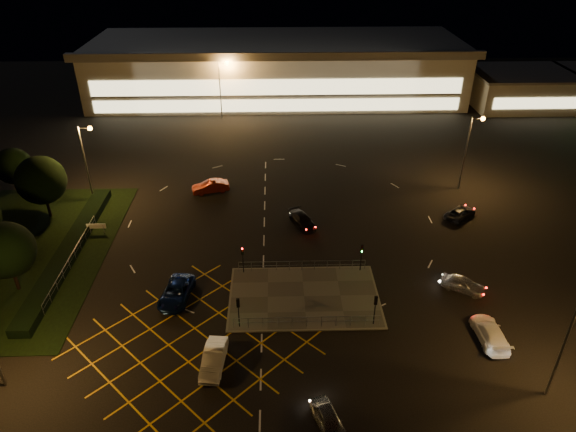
{
  "coord_description": "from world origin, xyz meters",
  "views": [
    {
      "loc": [
        -0.63,
        -40.37,
        31.99
      ],
      "look_at": [
        0.78,
        9.97,
        2.0
      ],
      "focal_mm": 32.0,
      "sensor_mm": 36.0,
      "label": 1
    }
  ],
  "objects_px": {
    "signal_se": "(375,304)",
    "car_approach_white": "(490,333)",
    "car_near_silver": "(329,421)",
    "car_queue_white": "(214,359)",
    "car_far_dkgrey": "(303,220)",
    "car_right_silver": "(463,284)",
    "signal_nw": "(243,254)",
    "car_east_grey": "(460,213)",
    "signal_sw": "(238,307)",
    "signal_ne": "(362,252)",
    "car_left_blue": "(176,292)",
    "car_circ_red": "(210,186)"
  },
  "relations": [
    {
      "from": "signal_se",
      "to": "car_queue_white",
      "type": "bearing_deg",
      "value": 17.81
    },
    {
      "from": "signal_nw",
      "to": "car_approach_white",
      "type": "height_order",
      "value": "signal_nw"
    },
    {
      "from": "signal_se",
      "to": "car_far_dkgrey",
      "type": "distance_m",
      "value": 18.15
    },
    {
      "from": "car_far_dkgrey",
      "to": "car_circ_red",
      "type": "xyz_separation_m",
      "value": [
        -11.69,
        8.66,
        0.13
      ]
    },
    {
      "from": "car_approach_white",
      "to": "car_far_dkgrey",
      "type": "bearing_deg",
      "value": -53.2
    },
    {
      "from": "signal_sw",
      "to": "car_circ_red",
      "type": "xyz_separation_m",
      "value": [
        -5.16,
        25.88,
        -1.57
      ]
    },
    {
      "from": "signal_se",
      "to": "car_left_blue",
      "type": "height_order",
      "value": "signal_se"
    },
    {
      "from": "signal_sw",
      "to": "signal_nw",
      "type": "bearing_deg",
      "value": -90.0
    },
    {
      "from": "car_queue_white",
      "to": "car_right_silver",
      "type": "relative_size",
      "value": 1.1
    },
    {
      "from": "signal_sw",
      "to": "car_left_blue",
      "type": "xyz_separation_m",
      "value": [
        -6.2,
        4.14,
        -1.61
      ]
    },
    {
      "from": "signal_ne",
      "to": "car_circ_red",
      "type": "height_order",
      "value": "signal_ne"
    },
    {
      "from": "signal_se",
      "to": "car_near_silver",
      "type": "height_order",
      "value": "signal_se"
    },
    {
      "from": "car_left_blue",
      "to": "car_east_grey",
      "type": "distance_m",
      "value": 34.95
    },
    {
      "from": "car_circ_red",
      "to": "car_far_dkgrey",
      "type": "bearing_deg",
      "value": 37.73
    },
    {
      "from": "signal_ne",
      "to": "car_near_silver",
      "type": "height_order",
      "value": "signal_ne"
    },
    {
      "from": "signal_nw",
      "to": "car_left_blue",
      "type": "xyz_separation_m",
      "value": [
        -6.2,
        -3.84,
        -1.61
      ]
    },
    {
      "from": "car_circ_red",
      "to": "car_east_grey",
      "type": "relative_size",
      "value": 1.06
    },
    {
      "from": "car_queue_white",
      "to": "car_right_silver",
      "type": "distance_m",
      "value": 25.06
    },
    {
      "from": "signal_sw",
      "to": "car_approach_white",
      "type": "relative_size",
      "value": 0.61
    },
    {
      "from": "car_far_dkgrey",
      "to": "car_circ_red",
      "type": "height_order",
      "value": "car_circ_red"
    },
    {
      "from": "signal_se",
      "to": "car_approach_white",
      "type": "xyz_separation_m",
      "value": [
        9.7,
        -2.11,
        -1.61
      ]
    },
    {
      "from": "car_circ_red",
      "to": "signal_nw",
      "type": "bearing_deg",
      "value": 0.35
    },
    {
      "from": "car_east_grey",
      "to": "car_right_silver",
      "type": "bearing_deg",
      "value": 122.71
    },
    {
      "from": "car_right_silver",
      "to": "car_east_grey",
      "type": "relative_size",
      "value": 0.93
    },
    {
      "from": "car_near_silver",
      "to": "car_right_silver",
      "type": "bearing_deg",
      "value": 27.33
    },
    {
      "from": "signal_nw",
      "to": "car_east_grey",
      "type": "distance_m",
      "value": 27.79
    },
    {
      "from": "signal_se",
      "to": "signal_nw",
      "type": "distance_m",
      "value": 14.41
    },
    {
      "from": "signal_ne",
      "to": "signal_nw",
      "type": "bearing_deg",
      "value": 180.0
    },
    {
      "from": "car_left_blue",
      "to": "car_far_dkgrey",
      "type": "height_order",
      "value": "car_left_blue"
    },
    {
      "from": "car_queue_white",
      "to": "car_left_blue",
      "type": "xyz_separation_m",
      "value": [
        -4.38,
        8.58,
        -0.01
      ]
    },
    {
      "from": "signal_se",
      "to": "signal_nw",
      "type": "bearing_deg",
      "value": -33.65
    },
    {
      "from": "signal_se",
      "to": "car_east_grey",
      "type": "bearing_deg",
      "value": -126.69
    },
    {
      "from": "car_near_silver",
      "to": "car_queue_white",
      "type": "distance_m",
      "value": 10.7
    },
    {
      "from": "signal_nw",
      "to": "car_approach_white",
      "type": "bearing_deg",
      "value": -24.94
    },
    {
      "from": "car_queue_white",
      "to": "car_far_dkgrey",
      "type": "relative_size",
      "value": 1.02
    },
    {
      "from": "car_left_blue",
      "to": "car_right_silver",
      "type": "relative_size",
      "value": 1.28
    },
    {
      "from": "signal_sw",
      "to": "car_left_blue",
      "type": "height_order",
      "value": "signal_sw"
    },
    {
      "from": "car_left_blue",
      "to": "car_far_dkgrey",
      "type": "bearing_deg",
      "value": 54.35
    },
    {
      "from": "car_right_silver",
      "to": "car_queue_white",
      "type": "bearing_deg",
      "value": 143.22
    },
    {
      "from": "signal_ne",
      "to": "car_near_silver",
      "type": "xyz_separation_m",
      "value": [
        -5.02,
        -18.5,
        -1.66
      ]
    },
    {
      "from": "signal_nw",
      "to": "signal_ne",
      "type": "distance_m",
      "value": 12.0
    },
    {
      "from": "signal_ne",
      "to": "car_right_silver",
      "type": "height_order",
      "value": "signal_ne"
    },
    {
      "from": "signal_nw",
      "to": "car_near_silver",
      "type": "distance_m",
      "value": 19.85
    },
    {
      "from": "car_left_blue",
      "to": "car_approach_white",
      "type": "distance_m",
      "value": 28.6
    },
    {
      "from": "car_near_silver",
      "to": "car_far_dkgrey",
      "type": "distance_m",
      "value": 27.74
    },
    {
      "from": "car_queue_white",
      "to": "car_far_dkgrey",
      "type": "height_order",
      "value": "car_queue_white"
    },
    {
      "from": "car_left_blue",
      "to": "car_east_grey",
      "type": "height_order",
      "value": "car_left_blue"
    },
    {
      "from": "car_queue_white",
      "to": "car_right_silver",
      "type": "xyz_separation_m",
      "value": [
        23.35,
        9.09,
        -0.04
      ]
    },
    {
      "from": "car_circ_red",
      "to": "car_east_grey",
      "type": "bearing_deg",
      "value": 60.62
    },
    {
      "from": "car_near_silver",
      "to": "car_queue_white",
      "type": "height_order",
      "value": "car_queue_white"
    }
  ]
}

